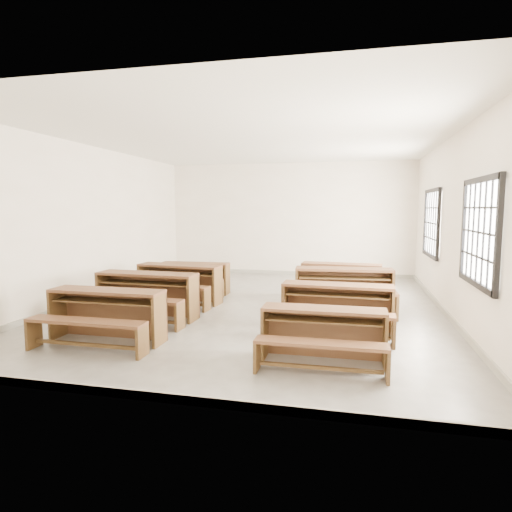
% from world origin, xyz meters
% --- Properties ---
extents(room, '(8.50, 8.50, 3.20)m').
position_xyz_m(room, '(0.09, 0.00, 2.14)').
color(room, gray).
rests_on(room, ground).
extents(desk_set_0, '(1.69, 0.88, 0.76)m').
position_xyz_m(desk_set_0, '(-1.62, -2.63, 0.44)').
color(desk_set_0, brown).
rests_on(desk_set_0, ground).
extents(desk_set_1, '(1.81, 0.99, 0.80)m').
position_xyz_m(desk_set_1, '(-1.67, -1.30, 0.47)').
color(desk_set_1, brown).
rests_on(desk_set_1, ground).
extents(desk_set_2, '(1.80, 1.05, 0.78)m').
position_xyz_m(desk_set_2, '(-1.62, 0.01, 0.45)').
color(desk_set_2, brown).
rests_on(desk_set_2, ground).
extents(desk_set_3, '(1.57, 0.84, 0.70)m').
position_xyz_m(desk_set_3, '(-1.65, 0.98, 0.40)').
color(desk_set_3, brown).
rests_on(desk_set_3, ground).
extents(desk_set_4, '(1.53, 0.80, 0.69)m').
position_xyz_m(desk_set_4, '(1.49, -2.79, 0.40)').
color(desk_set_4, brown).
rests_on(desk_set_4, ground).
extents(desk_set_5, '(1.72, 0.94, 0.76)m').
position_xyz_m(desk_set_5, '(1.60, -1.45, 0.44)').
color(desk_set_5, brown).
rests_on(desk_set_5, ground).
extents(desk_set_6, '(1.85, 1.06, 0.81)m').
position_xyz_m(desk_set_6, '(1.67, 0.03, 0.47)').
color(desk_set_6, brown).
rests_on(desk_set_6, ground).
extents(desk_set_7, '(1.72, 0.96, 0.75)m').
position_xyz_m(desk_set_7, '(1.59, 1.14, 0.44)').
color(desk_set_7, brown).
rests_on(desk_set_7, ground).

